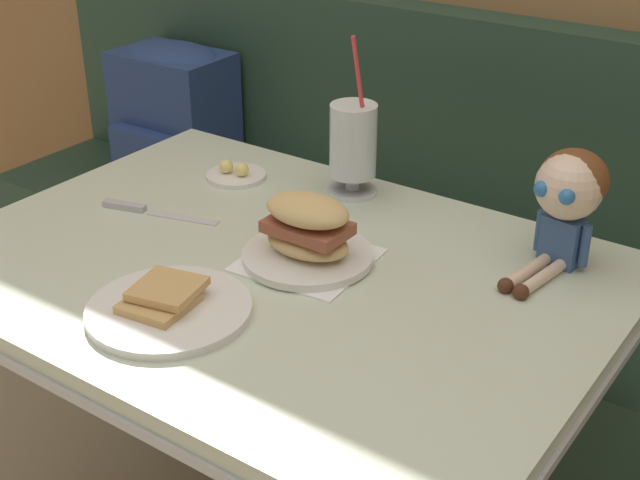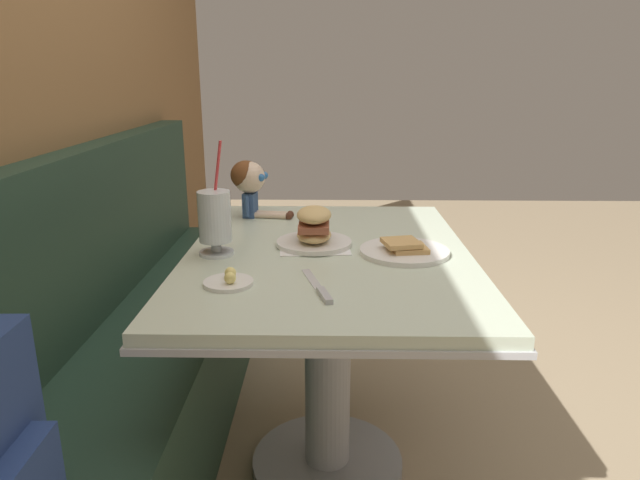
% 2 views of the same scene
% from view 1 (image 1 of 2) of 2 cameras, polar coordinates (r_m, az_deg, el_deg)
% --- Properties ---
extents(booth_bench, '(2.60, 0.48, 1.00)m').
position_cam_1_polar(booth_bench, '(2.13, 7.69, -4.54)').
color(booth_bench, '#233D2D').
rests_on(booth_bench, ground).
extents(diner_table, '(1.11, 0.81, 0.74)m').
position_cam_1_polar(diner_table, '(1.56, -2.87, -7.85)').
color(diner_table, beige).
rests_on(diner_table, ground).
extents(toast_plate, '(0.25, 0.25, 0.04)m').
position_cam_1_polar(toast_plate, '(1.34, -9.85, -4.31)').
color(toast_plate, white).
rests_on(toast_plate, diner_table).
extents(milkshake_glass, '(0.10, 0.10, 0.32)m').
position_cam_1_polar(milkshake_glass, '(1.67, 2.16, 6.16)').
color(milkshake_glass, silver).
rests_on(milkshake_glass, diner_table).
extents(sandwich_plate, '(0.22, 0.22, 0.12)m').
position_cam_1_polar(sandwich_plate, '(1.45, -0.81, 0.26)').
color(sandwich_plate, white).
rests_on(sandwich_plate, diner_table).
extents(butter_saucer, '(0.12, 0.12, 0.04)m').
position_cam_1_polar(butter_saucer, '(1.78, -5.50, 4.29)').
color(butter_saucer, white).
rests_on(butter_saucer, diner_table).
extents(butter_knife, '(0.23, 0.08, 0.01)m').
position_cam_1_polar(butter_knife, '(1.67, -11.58, 1.98)').
color(butter_knife, silver).
rests_on(butter_knife, diner_table).
extents(seated_doll, '(0.13, 0.23, 0.20)m').
position_cam_1_polar(seated_doll, '(1.46, 15.84, 2.99)').
color(seated_doll, '#385689').
rests_on(seated_doll, diner_table).
extents(backpack, '(0.30, 0.25, 0.41)m').
position_cam_1_polar(backpack, '(2.40, -9.50, 7.94)').
color(backpack, navy).
rests_on(backpack, booth_bench).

